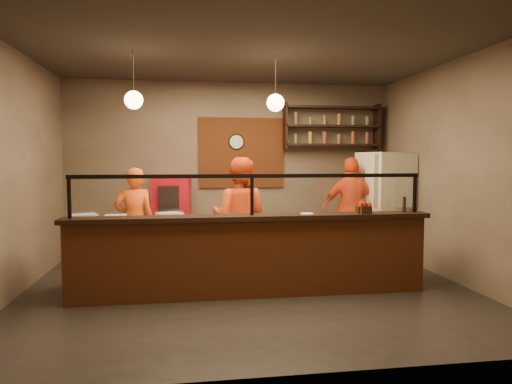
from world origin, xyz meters
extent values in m
plane|color=black|center=(0.00, 0.00, 0.00)|extent=(6.00, 6.00, 0.00)
plane|color=#342F28|center=(0.00, 0.00, 3.20)|extent=(6.00, 6.00, 0.00)
plane|color=#776457|center=(0.00, 2.50, 1.60)|extent=(6.00, 0.00, 6.00)
plane|color=#776457|center=(-3.00, 0.00, 1.60)|extent=(0.00, 5.00, 5.00)
plane|color=#776457|center=(3.00, 0.00, 1.60)|extent=(0.00, 5.00, 5.00)
plane|color=#776457|center=(0.00, -2.50, 1.60)|extent=(6.00, 0.00, 6.00)
cube|color=brown|center=(0.20, 2.47, 1.90)|extent=(1.60, 0.04, 1.30)
cube|color=brown|center=(0.00, -0.30, 0.50)|extent=(4.60, 0.25, 1.00)
cube|color=black|center=(0.00, -0.30, 1.03)|extent=(4.70, 0.37, 0.06)
cube|color=gray|center=(0.00, 0.20, 0.42)|extent=(4.60, 0.75, 0.85)
cube|color=white|center=(0.00, 0.20, 0.88)|extent=(4.60, 0.75, 0.05)
cube|color=white|center=(0.00, -0.30, 1.31)|extent=(4.40, 0.02, 0.50)
cube|color=black|center=(0.00, -0.30, 1.56)|extent=(4.50, 0.05, 0.05)
cube|color=black|center=(-2.22, -0.30, 1.31)|extent=(0.04, 0.04, 0.50)
cube|color=black|center=(0.00, -0.30, 1.31)|extent=(0.04, 0.04, 0.50)
cube|color=black|center=(2.22, -0.30, 1.31)|extent=(0.04, 0.04, 0.50)
cube|color=black|center=(1.90, 2.32, 2.05)|extent=(1.80, 0.28, 0.04)
cube|color=black|center=(1.90, 2.32, 2.40)|extent=(1.80, 0.28, 0.04)
cube|color=black|center=(1.90, 2.32, 2.75)|extent=(1.80, 0.28, 0.04)
cube|color=black|center=(1.00, 2.32, 2.40)|extent=(0.04, 0.28, 0.85)
cube|color=black|center=(2.80, 2.32, 2.40)|extent=(0.04, 0.28, 0.85)
cylinder|color=black|center=(0.10, 2.46, 2.10)|extent=(0.30, 0.04, 0.30)
cylinder|color=black|center=(-1.50, 0.20, 2.90)|extent=(0.01, 0.01, 0.60)
sphere|color=#EDC082|center=(-1.50, 0.20, 2.55)|extent=(0.24, 0.24, 0.24)
cylinder|color=black|center=(0.40, 0.20, 2.90)|extent=(0.01, 0.01, 0.60)
sphere|color=#EDC082|center=(0.40, 0.20, 2.55)|extent=(0.24, 0.24, 0.24)
imported|color=#EC5116|center=(-1.62, 1.07, 0.83)|extent=(0.66, 0.49, 1.65)
imported|color=#E64715|center=(-0.03, 0.84, 0.90)|extent=(1.05, 0.92, 1.81)
imported|color=#EE4016|center=(1.98, 1.42, 0.91)|extent=(1.13, 0.64, 1.81)
cube|color=beige|center=(2.60, 1.43, 0.95)|extent=(0.95, 0.91, 1.89)
cube|color=#B10B1A|center=(-1.08, 2.15, 0.74)|extent=(0.70, 0.65, 1.49)
cylinder|color=beige|center=(0.86, 0.23, 0.91)|extent=(0.61, 0.61, 0.01)
cube|color=silver|center=(-2.15, 0.08, 0.98)|extent=(0.41, 0.38, 0.16)
cube|color=silver|center=(-1.06, 0.15, 0.98)|extent=(0.39, 0.36, 0.16)
cube|color=silver|center=(-1.75, 0.15, 0.97)|extent=(0.29, 0.24, 0.14)
cylinder|color=yellow|center=(-1.61, 0.32, 0.93)|extent=(0.30, 0.22, 0.06)
cube|color=black|center=(1.48, -0.35, 1.11)|extent=(0.19, 0.15, 0.10)
cylinder|color=black|center=(2.09, -0.26, 1.16)|extent=(0.05, 0.05, 0.21)
cylinder|color=silver|center=(0.72, -0.32, 1.07)|extent=(0.18, 0.18, 0.01)
camera|label=1|loc=(-0.81, -6.03, 1.76)|focal=32.00mm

